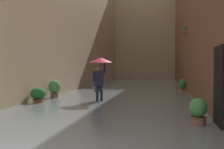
% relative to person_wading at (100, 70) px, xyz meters
% --- Properties ---
extents(ground_plane, '(72.75, 72.75, 0.00)m').
position_rel_person_wading_xyz_m(ground_plane, '(-0.64, -6.32, -1.50)').
color(ground_plane, gray).
extents(flood_water, '(7.73, 35.10, 0.16)m').
position_rel_person_wading_xyz_m(flood_water, '(-0.64, -6.32, -1.42)').
color(flood_water, slate).
rests_on(flood_water, ground_plane).
extents(building_facade_far, '(10.53, 1.80, 11.79)m').
position_rel_person_wading_xyz_m(building_facade_far, '(-0.64, -21.77, 4.40)').
color(building_facade_far, tan).
rests_on(building_facade_far, ground_plane).
extents(person_wading, '(1.05, 1.05, 2.12)m').
position_rel_person_wading_xyz_m(person_wading, '(0.00, 0.00, 0.00)').
color(person_wading, black).
rests_on(person_wading, ground_plane).
extents(potted_plant_mid_right, '(0.64, 0.64, 0.78)m').
position_rel_person_wading_xyz_m(potted_plant_mid_right, '(2.46, 0.90, -1.05)').
color(potted_plant_mid_right, brown).
rests_on(potted_plant_mid_right, ground_plane).
extents(potted_plant_near_left, '(0.46, 0.46, 0.86)m').
position_rel_person_wading_xyz_m(potted_plant_near_left, '(-3.58, 4.38, -1.04)').
color(potted_plant_near_left, brown).
rests_on(potted_plant_near_left, ground_plane).
extents(potted_plant_mid_left, '(0.42, 0.42, 0.89)m').
position_rel_person_wading_xyz_m(potted_plant_mid_left, '(-3.85, -5.30, -1.01)').
color(potted_plant_mid_left, '#9E563D').
rests_on(potted_plant_mid_left, ground_plane).
extents(potted_plant_far_right, '(0.57, 0.57, 0.99)m').
position_rel_person_wading_xyz_m(potted_plant_far_right, '(2.46, -0.91, -0.92)').
color(potted_plant_far_right, brown).
rests_on(potted_plant_far_right, ground_plane).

